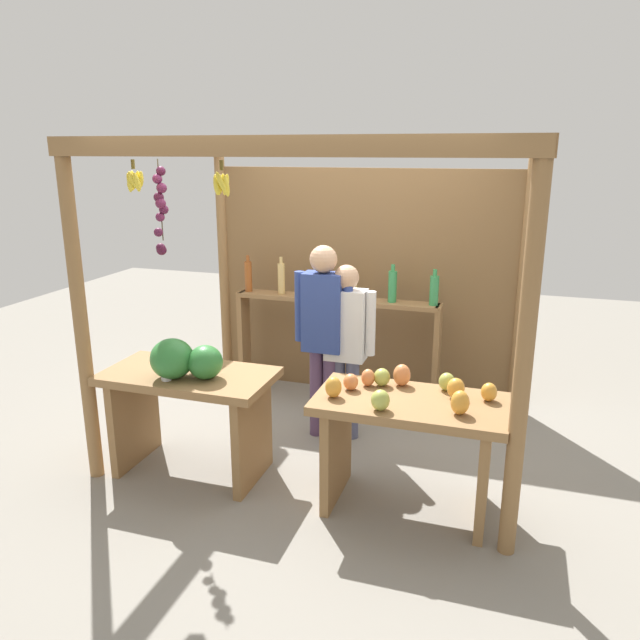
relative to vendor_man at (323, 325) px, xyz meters
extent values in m
plane|color=gray|center=(0.06, -0.04, -0.96)|extent=(12.00, 12.00, 0.00)
cylinder|color=olive|center=(-1.40, -1.13, 0.24)|extent=(0.10, 0.10, 2.40)
cylinder|color=olive|center=(1.51, -1.13, 0.24)|extent=(0.10, 0.10, 2.40)
cylinder|color=olive|center=(-1.40, 1.05, 0.24)|extent=(0.10, 0.10, 2.40)
cylinder|color=olive|center=(1.51, 1.05, 0.24)|extent=(0.10, 0.10, 2.40)
cube|color=olive|center=(0.06, -1.13, 1.38)|extent=(3.01, 0.12, 0.12)
cube|color=olive|center=(-1.40, -0.04, 1.38)|extent=(0.12, 2.28, 0.12)
cube|color=olive|center=(1.51, -0.04, 1.38)|extent=(0.12, 2.28, 0.12)
cube|color=brown|center=(0.06, 1.07, 0.12)|extent=(2.91, 0.04, 2.16)
cylinder|color=brown|center=(-0.31, -1.06, 1.27)|extent=(0.02, 0.02, 0.06)
ellipsoid|color=yellow|center=(-0.28, -1.06, 1.15)|extent=(0.04, 0.07, 0.14)
ellipsoid|color=yellow|center=(-0.30, -1.03, 1.15)|extent=(0.07, 0.05, 0.14)
ellipsoid|color=yellow|center=(-0.33, -1.05, 1.15)|extent=(0.06, 0.06, 0.14)
ellipsoid|color=yellow|center=(-0.34, -1.08, 1.15)|extent=(0.07, 0.07, 0.14)
ellipsoid|color=yellow|center=(-0.30, -1.09, 1.17)|extent=(0.08, 0.05, 0.14)
cylinder|color=brown|center=(-0.96, -1.01, 1.27)|extent=(0.02, 0.02, 0.06)
ellipsoid|color=yellow|center=(-0.94, -1.01, 1.15)|extent=(0.04, 0.06, 0.12)
ellipsoid|color=yellow|center=(-0.93, -0.98, 1.17)|extent=(0.07, 0.07, 0.13)
ellipsoid|color=yellow|center=(-0.96, -0.98, 1.17)|extent=(0.06, 0.04, 0.12)
ellipsoid|color=yellow|center=(-0.98, -0.99, 1.15)|extent=(0.07, 0.06, 0.13)
ellipsoid|color=yellow|center=(-1.00, -1.00, 1.17)|extent=(0.05, 0.07, 0.12)
ellipsoid|color=yellow|center=(-0.99, -1.02, 1.15)|extent=(0.04, 0.06, 0.12)
ellipsoid|color=yellow|center=(-0.98, -1.03, 1.16)|extent=(0.07, 0.06, 0.13)
ellipsoid|color=yellow|center=(-0.95, -1.04, 1.17)|extent=(0.08, 0.05, 0.12)
ellipsoid|color=yellow|center=(-0.93, -1.03, 1.16)|extent=(0.05, 0.06, 0.12)
cylinder|color=#4C422D|center=(-0.93, -0.78, 1.02)|extent=(0.01, 0.01, 0.55)
sphere|color=#47142D|center=(-0.91, -0.77, 1.22)|extent=(0.06, 0.06, 0.06)
sphere|color=#601E42|center=(-0.93, -0.79, 1.17)|extent=(0.07, 0.07, 0.07)
sphere|color=#601E42|center=(-0.90, -0.79, 1.11)|extent=(0.07, 0.07, 0.07)
sphere|color=#47142D|center=(-0.93, -0.80, 1.04)|extent=(0.07, 0.07, 0.07)
sphere|color=#601E42|center=(-0.91, -0.80, 1.00)|extent=(0.07, 0.07, 0.07)
sphere|color=#511938|center=(-0.90, -0.78, 0.96)|extent=(0.06, 0.06, 0.06)
sphere|color=#601E42|center=(-0.92, -0.80, 0.91)|extent=(0.06, 0.06, 0.06)
sphere|color=#511938|center=(-0.94, -0.81, 0.81)|extent=(0.06, 0.06, 0.06)
sphere|color=#47142D|center=(-0.95, -0.77, 0.69)|extent=(0.07, 0.07, 0.07)
sphere|color=#47142D|center=(-0.95, -0.76, 0.68)|extent=(0.07, 0.07, 0.07)
cube|color=olive|center=(-0.74, -0.86, -0.21)|extent=(1.22, 0.64, 0.06)
cube|color=olive|center=(-1.23, -0.86, -0.60)|extent=(0.06, 0.58, 0.72)
cube|color=olive|center=(-0.26, -0.86, -0.60)|extent=(0.06, 0.58, 0.72)
ellipsoid|color=#2D7533|center=(-0.57, -0.93, -0.06)|extent=(0.34, 0.34, 0.24)
ellipsoid|color=#2D7533|center=(-0.79, -0.98, -0.04)|extent=(0.41, 0.41, 0.28)
cylinder|color=white|center=(-0.81, -1.04, -0.14)|extent=(0.07, 0.07, 0.09)
cube|color=olive|center=(0.86, -0.86, -0.21)|extent=(1.22, 0.64, 0.06)
cube|color=olive|center=(0.37, -0.86, -0.60)|extent=(0.06, 0.58, 0.72)
cube|color=olive|center=(1.34, -0.86, -0.60)|extent=(0.06, 0.58, 0.72)
ellipsoid|color=gold|center=(1.33, -0.73, -0.12)|extent=(0.14, 0.14, 0.12)
ellipsoid|color=#A8B24C|center=(1.06, -0.63, -0.12)|extent=(0.15, 0.15, 0.12)
ellipsoid|color=#A8B24C|center=(0.71, -1.08, -0.12)|extent=(0.15, 0.15, 0.13)
ellipsoid|color=#A8B24C|center=(0.63, -0.68, -0.12)|extent=(0.12, 0.12, 0.12)
ellipsoid|color=gold|center=(1.13, -0.75, -0.11)|extent=(0.16, 0.16, 0.14)
ellipsoid|color=#E07F47|center=(0.76, -0.64, -0.11)|extent=(0.16, 0.16, 0.15)
ellipsoid|color=#E07F47|center=(0.54, -0.71, -0.12)|extent=(0.13, 0.13, 0.12)
ellipsoid|color=gold|center=(0.38, -0.97, -0.11)|extent=(0.14, 0.14, 0.14)
ellipsoid|color=#E07F47|center=(0.45, -0.82, -0.13)|extent=(0.14, 0.14, 0.11)
ellipsoid|color=gold|center=(1.17, -0.99, -0.11)|extent=(0.15, 0.15, 0.15)
cube|color=olive|center=(-1.07, 0.78, -0.46)|extent=(0.05, 0.20, 1.00)
cube|color=olive|center=(0.82, 0.78, -0.46)|extent=(0.05, 0.20, 1.00)
cube|color=olive|center=(-0.12, 0.78, 0.02)|extent=(1.89, 0.22, 0.04)
cylinder|color=#994C1E|center=(-1.00, 0.78, 0.18)|extent=(0.07, 0.07, 0.29)
cylinder|color=#994C1E|center=(-1.00, 0.78, 0.36)|extent=(0.03, 0.03, 0.06)
cylinder|color=#D8B266|center=(-0.66, 0.78, 0.18)|extent=(0.07, 0.07, 0.29)
cylinder|color=#D8B266|center=(-0.66, 0.78, 0.36)|extent=(0.03, 0.03, 0.06)
cylinder|color=#338C4C|center=(-0.31, 0.78, 0.17)|extent=(0.06, 0.06, 0.27)
cylinder|color=#338C4C|center=(-0.31, 0.78, 0.34)|extent=(0.03, 0.03, 0.06)
cylinder|color=#D8B266|center=(0.04, 0.78, 0.15)|extent=(0.06, 0.06, 0.23)
cylinder|color=#D8B266|center=(0.04, 0.78, 0.30)|extent=(0.03, 0.03, 0.06)
cylinder|color=#338C4C|center=(0.40, 0.78, 0.18)|extent=(0.08, 0.08, 0.28)
cylinder|color=#338C4C|center=(0.40, 0.78, 0.35)|extent=(0.03, 0.03, 0.06)
cylinder|color=#338C4C|center=(0.77, 0.78, 0.17)|extent=(0.08, 0.08, 0.26)
cylinder|color=#338C4C|center=(0.77, 0.78, 0.33)|extent=(0.04, 0.04, 0.06)
cylinder|color=#543C5E|center=(-0.06, 0.00, -0.59)|extent=(0.11, 0.11, 0.75)
cylinder|color=#543C5E|center=(0.06, 0.00, -0.59)|extent=(0.11, 0.11, 0.75)
cube|color=#2D428C|center=(0.00, 0.00, 0.11)|extent=(0.32, 0.19, 0.64)
cylinder|color=#2D428C|center=(-0.20, 0.00, 0.14)|extent=(0.08, 0.08, 0.57)
cylinder|color=#2D428C|center=(0.20, 0.00, 0.14)|extent=(0.08, 0.08, 0.57)
sphere|color=tan|center=(0.00, 0.00, 0.53)|extent=(0.22, 0.22, 0.22)
cylinder|color=#525573|center=(0.12, 0.03, -0.62)|extent=(0.11, 0.11, 0.68)
cylinder|color=#525573|center=(0.24, 0.03, -0.62)|extent=(0.11, 0.11, 0.68)
cube|color=white|center=(0.18, 0.03, 0.01)|extent=(0.32, 0.19, 0.58)
cylinder|color=white|center=(-0.02, 0.03, 0.04)|extent=(0.08, 0.08, 0.52)
cylinder|color=white|center=(0.38, 0.03, 0.04)|extent=(0.08, 0.08, 0.52)
sphere|color=tan|center=(0.18, 0.03, 0.40)|extent=(0.20, 0.20, 0.20)
camera|label=1|loc=(1.41, -4.46, 1.36)|focal=34.18mm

